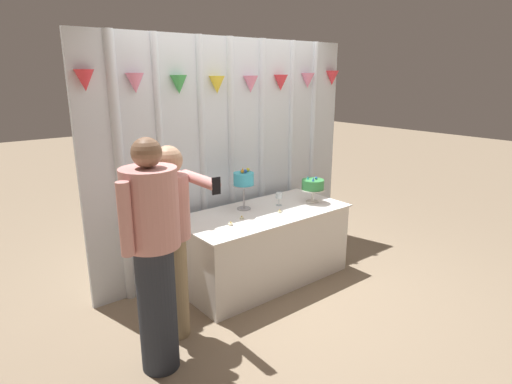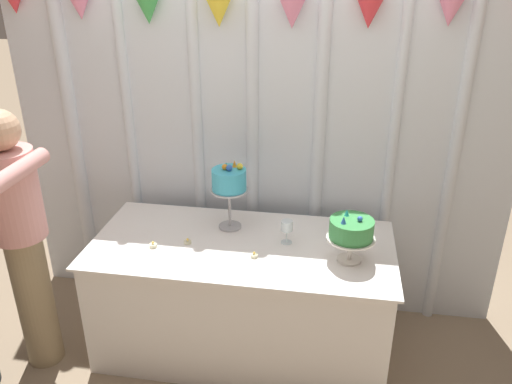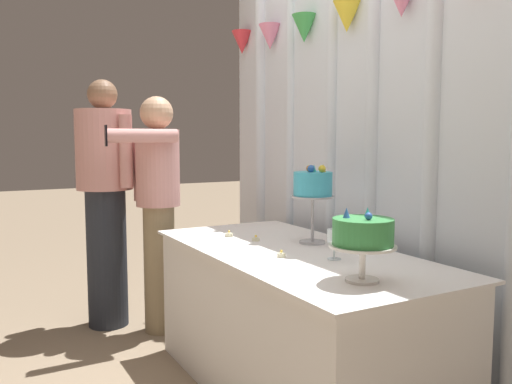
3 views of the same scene
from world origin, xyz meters
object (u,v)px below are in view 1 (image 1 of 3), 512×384
(cake_display_nearleft, at_px, (244,180))
(tealight_far_left, at_px, (231,224))
(guest_girl_blue_dress, at_px, (173,234))
(tealight_near_left, at_px, (242,218))
(guest_man_pink_jacket, at_px, (153,251))
(cake_display_nearright, at_px, (313,185))
(cake_table, at_px, (263,246))
(wine_glass, at_px, (279,196))
(tealight_near_right, at_px, (280,212))

(cake_display_nearleft, distance_m, tealight_far_left, 0.56)
(tealight_far_left, height_order, guest_girl_blue_dress, guest_girl_blue_dress)
(tealight_near_left, distance_m, guest_man_pink_jacket, 1.27)
(guest_girl_blue_dress, bearing_deg, cake_display_nearright, 7.40)
(cake_table, bearing_deg, wine_glass, 11.85)
(tealight_far_left, xyz_separation_m, tealight_near_left, (0.18, 0.07, -0.00))
(cake_table, height_order, cake_display_nearleft, cake_display_nearleft)
(tealight_near_right, xyz_separation_m, guest_girl_blue_dress, (-1.26, -0.18, 0.13))
(tealight_far_left, bearing_deg, cake_table, 13.98)
(tealight_near_right, bearing_deg, guest_man_pink_jacket, -163.83)
(cake_table, distance_m, cake_display_nearleft, 0.70)
(tealight_near_right, height_order, guest_man_pink_jacket, guest_man_pink_jacket)
(tealight_far_left, bearing_deg, tealight_near_right, -1.26)
(cake_table, height_order, tealight_near_left, tealight_near_left)
(cake_display_nearleft, distance_m, tealight_near_right, 0.47)
(tealight_far_left, bearing_deg, cake_display_nearright, 1.98)
(tealight_near_right, distance_m, guest_girl_blue_dress, 1.28)
(guest_man_pink_jacket, bearing_deg, cake_display_nearleft, 29.63)
(wine_glass, height_order, tealight_near_left, wine_glass)
(cake_display_nearright, bearing_deg, cake_display_nearleft, 159.52)
(tealight_far_left, distance_m, guest_girl_blue_dress, 0.71)
(cake_table, xyz_separation_m, guest_girl_blue_dress, (-1.16, -0.31, 0.51))
(cake_table, height_order, guest_man_pink_jacket, guest_man_pink_jacket)
(tealight_near_right, bearing_deg, cake_display_nearleft, 122.42)
(wine_glass, distance_m, tealight_near_left, 0.57)
(cake_display_nearright, height_order, tealight_near_left, cake_display_nearright)
(cake_display_nearleft, bearing_deg, wine_glass, -19.88)
(cake_table, bearing_deg, tealight_near_left, -171.02)
(tealight_near_right, bearing_deg, cake_display_nearright, 5.65)
(guest_girl_blue_dress, bearing_deg, wine_glass, 14.51)
(tealight_near_right, distance_m, guest_man_pink_jacket, 1.61)
(cake_display_nearleft, height_order, guest_girl_blue_dress, guest_girl_blue_dress)
(cake_table, xyz_separation_m, tealight_far_left, (-0.49, -0.12, 0.38))
(cake_display_nearright, distance_m, guest_girl_blue_dress, 1.78)
(guest_girl_blue_dress, bearing_deg, tealight_near_left, 17.18)
(cake_display_nearright, xyz_separation_m, guest_girl_blue_dress, (-1.77, -0.23, -0.04))
(cake_display_nearleft, bearing_deg, tealight_near_right, -57.58)
(cake_display_nearright, relative_size, tealight_near_right, 7.18)
(tealight_near_left, distance_m, guest_girl_blue_dress, 0.91)
(cake_display_nearleft, xyz_separation_m, tealight_far_left, (-0.38, -0.30, -0.29))
(tealight_near_right, bearing_deg, guest_girl_blue_dress, -171.90)
(cake_table, relative_size, tealight_near_right, 43.42)
(wine_glass, relative_size, tealight_near_left, 3.29)
(cake_display_nearleft, xyz_separation_m, wine_glass, (0.36, -0.13, -0.20))
(tealight_far_left, distance_m, guest_man_pink_jacket, 1.08)
(cake_table, relative_size, wine_glass, 12.43)
(tealight_near_right, relative_size, guest_girl_blue_dress, 0.03)
(cake_display_nearleft, distance_m, tealight_near_left, 0.42)
(cake_display_nearright, distance_m, tealight_near_right, 0.54)
(guest_man_pink_jacket, bearing_deg, cake_table, 21.87)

